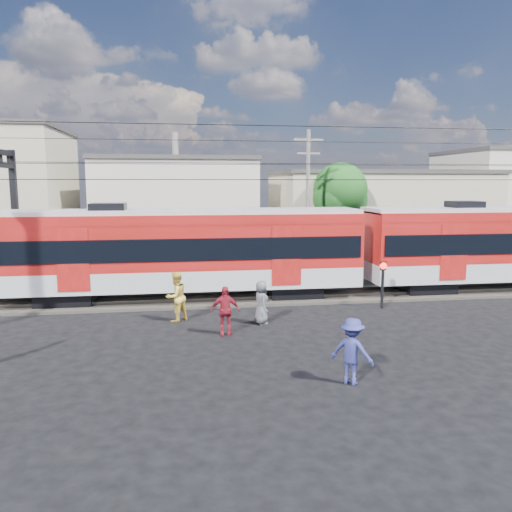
{
  "coord_description": "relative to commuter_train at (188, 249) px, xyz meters",
  "views": [
    {
      "loc": [
        -1.5,
        -14.59,
        5.35
      ],
      "look_at": [
        1.37,
        5.0,
        2.45
      ],
      "focal_mm": 35.0,
      "sensor_mm": 36.0,
      "label": 1
    }
  ],
  "objects": [
    {
      "name": "rail_far",
      "position": [
        1.33,
        0.75,
        -2.22
      ],
      "size": [
        70.0,
        0.12,
        0.12
      ],
      "primitive_type": "cube",
      "color": "#59544C",
      "rests_on": "track_bed"
    },
    {
      "name": "rail_near",
      "position": [
        1.33,
        -0.75,
        -2.22
      ],
      "size": [
        70.0,
        0.12,
        0.12
      ],
      "primitive_type": "cube",
      "color": "#59544C",
      "rests_on": "track_bed"
    },
    {
      "name": "building_mideast",
      "position": [
        15.33,
        16.0,
        0.75
      ],
      "size": [
        16.32,
        10.2,
        6.3
      ],
      "color": "#B6AA8B",
      "rests_on": "ground"
    },
    {
      "name": "crossing_signal",
      "position": [
        8.23,
        -2.67,
        -0.99
      ],
      "size": [
        0.3,
        0.3,
        2.04
      ],
      "color": "black",
      "rests_on": "ground"
    },
    {
      "name": "utility_pole_mid",
      "position": [
        7.33,
        7.0,
        2.13
      ],
      "size": [
        1.8,
        0.24,
        8.5
      ],
      "color": "slate",
      "rests_on": "ground"
    },
    {
      "name": "catenary",
      "position": [
        -7.32,
        -0.0,
        2.73
      ],
      "size": [
        70.0,
        9.3,
        7.52
      ],
      "color": "black",
      "rests_on": "ground"
    },
    {
      "name": "ground",
      "position": [
        1.33,
        -8.0,
        -2.4
      ],
      "size": [
        120.0,
        120.0,
        0.0
      ],
      "primitive_type": "plane",
      "color": "black",
      "rests_on": "ground"
    },
    {
      "name": "pedestrian_c",
      "position": [
        4.22,
        -10.31,
        -1.5
      ],
      "size": [
        1.33,
        1.25,
        1.81
      ],
      "primitive_type": "imported",
      "rotation": [
        0.0,
        0.0,
        2.47
      ],
      "color": "navy",
      "rests_on": "ground"
    },
    {
      "name": "pedestrian_d",
      "position": [
        1.22,
        -5.47,
        -1.52
      ],
      "size": [
        1.05,
        0.46,
        1.77
      ],
      "primitive_type": "imported",
      "rotation": [
        0.0,
        0.0,
        -0.03
      ],
      "color": "maroon",
      "rests_on": "ground"
    },
    {
      "name": "building_midwest",
      "position": [
        -0.67,
        19.0,
        1.25
      ],
      "size": [
        12.24,
        12.24,
        7.3
      ],
      "color": "#BCB4A5",
      "rests_on": "ground"
    },
    {
      "name": "commuter_train",
      "position": [
        0.0,
        0.0,
        0.0
      ],
      "size": [
        50.3,
        3.08,
        4.17
      ],
      "color": "black",
      "rests_on": "ground"
    },
    {
      "name": "track_bed",
      "position": [
        1.33,
        0.0,
        -2.34
      ],
      "size": [
        70.0,
        3.4,
        0.12
      ],
      "primitive_type": "cube",
      "color": "#2D2823",
      "rests_on": "ground"
    },
    {
      "name": "pedestrian_e",
      "position": [
        2.72,
        -4.26,
        -1.57
      ],
      "size": [
        0.64,
        0.88,
        1.67
      ],
      "primitive_type": "imported",
      "rotation": [
        0.0,
        0.0,
        1.71
      ],
      "color": "#4F4E54",
      "rests_on": "ground"
    },
    {
      "name": "pedestrian_b",
      "position": [
        -0.5,
        -3.42,
        -1.43
      ],
      "size": [
        1.2,
        1.18,
        1.95
      ],
      "primitive_type": "imported",
      "rotation": [
        0.0,
        0.0,
        3.87
      ],
      "color": "gold",
      "rests_on": "ground"
    },
    {
      "name": "building_east",
      "position": [
        29.33,
        20.0,
        1.75
      ],
      "size": [
        10.2,
        10.2,
        8.3
      ],
      "color": "#BCB4A5",
      "rests_on": "ground"
    },
    {
      "name": "tree_near",
      "position": [
        10.51,
        10.09,
        2.26
      ],
      "size": [
        3.82,
        3.64,
        6.72
      ],
      "color": "#382619",
      "rests_on": "ground"
    }
  ]
}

